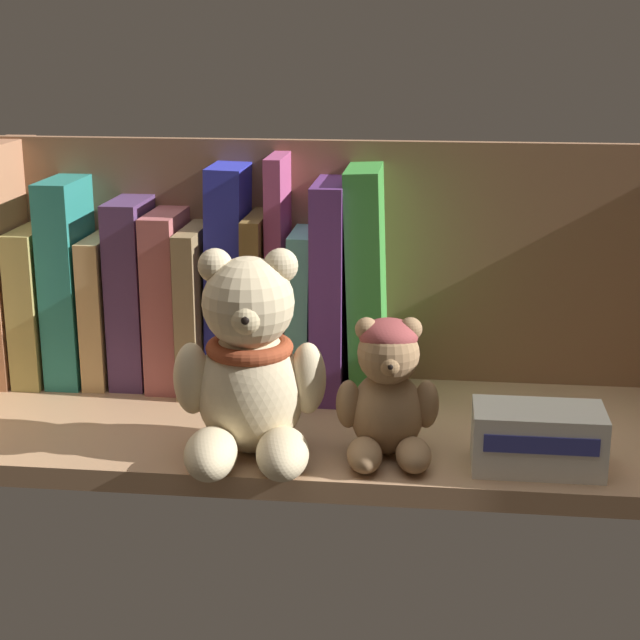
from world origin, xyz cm
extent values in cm
cube|color=#A87F5B|center=(0.00, 0.00, 1.00)|extent=(77.96, 26.51, 2.00)
cube|color=#895F42|center=(0.00, 13.85, 13.59)|extent=(80.36, 1.20, 27.18)
cube|color=#A66B4A|center=(-32.97, 10.79, 14.47)|extent=(3.29, 13.00, 24.94)
cube|color=#9E914E|center=(-29.42, 10.79, 10.14)|extent=(3.02, 12.66, 16.29)
cube|color=#267C72|center=(-25.74, 10.79, 12.70)|extent=(3.58, 11.79, 21.40)
cube|color=tan|center=(-22.37, 10.79, 9.74)|extent=(2.38, 11.60, 15.48)
cube|color=#4E325C|center=(-19.02, 10.79, 11.69)|extent=(3.56, 11.00, 19.38)
cube|color=#AE5B5B|center=(-15.21, 10.79, 11.11)|extent=(3.27, 12.19, 18.22)
cube|color=olive|center=(-12.14, 10.79, 10.42)|extent=(2.10, 14.78, 16.85)
cube|color=#2C31B8|center=(-8.92, 10.79, 13.48)|extent=(4.16, 9.17, 23.05)
cube|color=brown|center=(-5.80, 10.79, 11.11)|extent=(2.17, 13.15, 18.25)
cube|color=#A74574|center=(-3.63, 10.79, 14.05)|extent=(1.68, 10.03, 24.09)
cube|color=#6CCABF|center=(-1.29, 10.79, 10.28)|extent=(2.62, 11.05, 16.61)
cube|color=#542B68|center=(1.78, 10.79, 12.88)|extent=(3.13, 14.98, 21.76)
cube|color=#398F37|center=(5.42, 10.79, 13.57)|extent=(4.28, 13.18, 23.25)
ellipsoid|color=beige|center=(-3.55, -7.51, 7.58)|extent=(9.49, 8.71, 11.17)
sphere|color=beige|center=(-3.48, -8.06, 15.80)|extent=(7.94, 7.94, 7.94)
sphere|color=beige|center=(-6.31, -7.84, 18.90)|extent=(2.98, 2.98, 2.98)
sphere|color=beige|center=(-0.79, -7.18, 18.90)|extent=(2.98, 2.98, 2.98)
sphere|color=beige|center=(-3.15, -10.86, 15.32)|extent=(2.98, 2.98, 2.98)
sphere|color=black|center=(-3.02, -11.90, 15.40)|extent=(1.04, 1.04, 1.04)
ellipsoid|color=beige|center=(-5.96, -13.15, 3.99)|extent=(5.33, 7.93, 3.97)
ellipsoid|color=beige|center=(0.13, -12.41, 3.99)|extent=(5.33, 7.93, 3.97)
ellipsoid|color=beige|center=(-8.47, -8.67, 8.98)|extent=(3.59, 3.59, 6.45)
ellipsoid|color=beige|center=(1.51, -7.46, 8.98)|extent=(3.59, 3.59, 6.45)
torus|color=brown|center=(-3.55, -7.51, 11.61)|extent=(7.63, 7.63, 1.43)
ellipsoid|color=#93704C|center=(8.41, -6.65, 5.79)|extent=(6.44, 5.91, 7.57)
sphere|color=#93704C|center=(8.45, -7.03, 11.36)|extent=(5.39, 5.39, 5.39)
sphere|color=#93704C|center=(6.54, -6.86, 13.46)|extent=(2.02, 2.02, 2.02)
sphere|color=#93704C|center=(10.28, -6.44, 13.46)|extent=(2.02, 2.02, 2.02)
sphere|color=#9B754E|center=(8.67, -8.92, 11.03)|extent=(2.02, 2.02, 2.02)
sphere|color=black|center=(8.75, -9.63, 11.09)|extent=(0.71, 0.71, 0.71)
ellipsoid|color=#93704C|center=(6.75, -10.46, 3.35)|extent=(3.58, 5.36, 2.69)
ellipsoid|color=#93704C|center=(10.89, -9.99, 3.35)|extent=(3.58, 5.36, 2.69)
ellipsoid|color=#93704C|center=(5.07, -7.41, 6.73)|extent=(2.42, 2.42, 4.38)
ellipsoid|color=#93704C|center=(11.84, -6.64, 6.73)|extent=(2.42, 2.42, 4.38)
ellipsoid|color=brown|center=(8.41, -6.65, 12.84)|extent=(5.12, 5.12, 2.96)
cube|color=silver|center=(21.34, -8.34, 4.68)|extent=(11.06, 6.06, 5.35)
cube|color=#33388C|center=(21.34, -11.44, 5.35)|extent=(9.40, 0.16, 1.50)
camera|label=1|loc=(12.27, -90.94, 38.72)|focal=57.68mm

